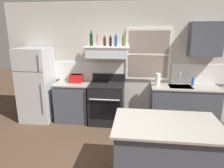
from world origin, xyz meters
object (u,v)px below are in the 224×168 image
object	(u,v)px
stove_range	(107,103)
bottle_balsamic_dark	(110,42)
bottle_brown_stout	(105,42)
dish_soap_bottle	(193,81)
bottle_dark_green_wine	(91,40)
toaster	(76,78)
bottle_rose_pink	(98,41)
kitchen_island	(165,153)
bottle_olive_oil_square	(123,41)
paper_towel_roll	(158,79)
bottle_blue_liqueur	(116,41)
refrigerator	(37,85)

from	to	relation	value
stove_range	bottle_balsamic_dark	world-z (taller)	bottle_balsamic_dark
bottle_brown_stout	dish_soap_bottle	world-z (taller)	bottle_brown_stout
dish_soap_bottle	bottle_dark_green_wine	bearing A→B (deg)	-179.28
stove_range	bottle_dark_green_wine	xyz separation A→B (m)	(-0.35, 0.11, 1.42)
toaster	bottle_balsamic_dark	size ratio (longest dim) A/B	1.29
toaster	bottle_brown_stout	size ratio (longest dim) A/B	1.33
bottle_dark_green_wine	dish_soap_bottle	bearing A→B (deg)	0.72
bottle_rose_pink	bottle_balsamic_dark	size ratio (longest dim) A/B	1.16
bottle_rose_pink	dish_soap_bottle	world-z (taller)	bottle_rose_pink
kitchen_island	bottle_dark_green_wine	bearing A→B (deg)	126.42
bottle_olive_oil_square	paper_towel_roll	world-z (taller)	bottle_olive_oil_square
dish_soap_bottle	bottle_blue_liqueur	bearing A→B (deg)	-176.63
toaster	bottle_olive_oil_square	size ratio (longest dim) A/B	1.16
paper_towel_roll	bottle_dark_green_wine	bearing A→B (deg)	177.19
dish_soap_bottle	kitchen_island	size ratio (longest dim) A/B	0.13
bottle_rose_pink	bottle_brown_stout	world-z (taller)	bottle_rose_pink
paper_towel_roll	toaster	bearing A→B (deg)	179.01
toaster	kitchen_island	bearing A→B (deg)	-46.46
bottle_dark_green_wine	bottle_balsamic_dark	xyz separation A→B (m)	(0.43, -0.04, -0.04)
bottle_dark_green_wine	paper_towel_roll	xyz separation A→B (m)	(1.47, -0.07, -0.84)
bottle_dark_green_wine	dish_soap_bottle	distance (m)	2.40
refrigerator	paper_towel_roll	size ratio (longest dim) A/B	6.30
bottle_brown_stout	dish_soap_bottle	xyz separation A→B (m)	(1.95, -0.01, -0.84)
toaster	dish_soap_bottle	world-z (taller)	toaster
refrigerator	toaster	distance (m)	0.94
bottle_olive_oil_square	bottle_rose_pink	bearing A→B (deg)	179.65
bottle_balsamic_dark	bottle_dark_green_wine	bearing A→B (deg)	174.65
bottle_brown_stout	bottle_blue_liqueur	size ratio (longest dim) A/B	0.86
bottle_olive_oil_square	paper_towel_roll	xyz separation A→B (m)	(0.77, -0.09, -0.81)
bottle_brown_stout	kitchen_island	xyz separation A→B (m)	(1.14, -1.97, -1.38)
bottle_dark_green_wine	bottle_olive_oil_square	distance (m)	0.70
bottle_dark_green_wine	bottle_brown_stout	world-z (taller)	bottle_dark_green_wine
refrigerator	bottle_olive_oil_square	size ratio (longest dim) A/B	6.63
paper_towel_roll	dish_soap_bottle	xyz separation A→B (m)	(0.77, 0.10, -0.04)
toaster	bottle_blue_liqueur	bearing A→B (deg)	-1.92
bottle_dark_green_wine	bottle_olive_oil_square	world-z (taller)	bottle_dark_green_wine
bottle_blue_liqueur	bottle_balsamic_dark	bearing A→B (deg)	165.52
bottle_balsamic_dark	bottle_blue_liqueur	xyz separation A→B (m)	(0.12, -0.03, 0.01)
toaster	bottle_rose_pink	size ratio (longest dim) A/B	1.11
stove_range	refrigerator	bearing A→B (deg)	-179.20
bottle_balsamic_dark	paper_towel_roll	size ratio (longest dim) A/B	0.85
kitchen_island	bottle_balsamic_dark	bearing A→B (deg)	117.81
bottle_dark_green_wine	stove_range	bearing A→B (deg)	-17.30
refrigerator	stove_range	xyz separation A→B (m)	(1.65, 0.02, -0.39)
toaster	bottle_balsamic_dark	bearing A→B (deg)	0.02
dish_soap_bottle	bottle_olive_oil_square	bearing A→B (deg)	-179.78
bottle_brown_stout	bottle_blue_liqueur	distance (m)	0.29
refrigerator	bottle_blue_liqueur	xyz separation A→B (m)	(1.85, 0.06, 1.00)
bottle_brown_stout	kitchen_island	distance (m)	2.66
toaster	bottle_rose_pink	world-z (taller)	bottle_rose_pink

